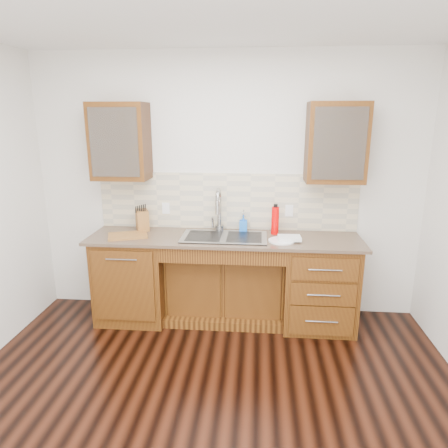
# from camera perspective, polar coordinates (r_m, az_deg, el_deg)

# --- Properties ---
(ground) EXTENTS (4.00, 3.50, 0.10)m
(ground) POSITION_cam_1_polar(r_m,az_deg,el_deg) (3.18, -2.49, -26.68)
(ground) COLOR black
(wall_back) EXTENTS (4.00, 0.10, 2.70)m
(wall_back) POSITION_cam_1_polar(r_m,az_deg,el_deg) (4.22, 0.48, 5.36)
(wall_back) COLOR silver
(wall_back) RESTS_ON ground
(base_cabinet_left) EXTENTS (0.70, 0.62, 0.88)m
(base_cabinet_left) POSITION_cam_1_polar(r_m,az_deg,el_deg) (4.32, -12.73, -7.41)
(base_cabinet_left) COLOR #593014
(base_cabinet_left) RESTS_ON ground
(base_cabinet_center) EXTENTS (1.20, 0.44, 0.70)m
(base_cabinet_center) POSITION_cam_1_polar(r_m,az_deg,el_deg) (4.25, 0.16, -8.68)
(base_cabinet_center) COLOR #593014
(base_cabinet_center) RESTS_ON ground
(base_cabinet_right) EXTENTS (0.70, 0.62, 0.88)m
(base_cabinet_right) POSITION_cam_1_polar(r_m,az_deg,el_deg) (4.17, 13.32, -8.28)
(base_cabinet_right) COLOR #593014
(base_cabinet_right) RESTS_ON ground
(countertop) EXTENTS (2.70, 0.65, 0.03)m
(countertop) POSITION_cam_1_polar(r_m,az_deg,el_deg) (3.96, 0.03, -2.07)
(countertop) COLOR #84705B
(countertop) RESTS_ON base_cabinet_left
(backsplash) EXTENTS (2.70, 0.02, 0.59)m
(backsplash) POSITION_cam_1_polar(r_m,az_deg,el_deg) (4.19, 0.41, 3.26)
(backsplash) COLOR beige
(backsplash) RESTS_ON wall_back
(sink) EXTENTS (0.84, 0.46, 0.19)m
(sink) POSITION_cam_1_polar(r_m,az_deg,el_deg) (3.97, 0.01, -3.10)
(sink) COLOR #9E9EA5
(sink) RESTS_ON countertop
(faucet) EXTENTS (0.04, 0.04, 0.40)m
(faucet) POSITION_cam_1_polar(r_m,az_deg,el_deg) (4.12, -0.68, 1.70)
(faucet) COLOR #999993
(faucet) RESTS_ON countertop
(filter_tap) EXTENTS (0.02, 0.02, 0.24)m
(filter_tap) POSITION_cam_1_polar(r_m,az_deg,el_deg) (4.13, 2.79, 0.58)
(filter_tap) COLOR #999993
(filter_tap) RESTS_ON countertop
(upper_cabinet_left) EXTENTS (0.55, 0.34, 0.75)m
(upper_cabinet_left) POSITION_cam_1_polar(r_m,az_deg,el_deg) (4.17, -14.60, 11.34)
(upper_cabinet_left) COLOR #593014
(upper_cabinet_left) RESTS_ON wall_back
(upper_cabinet_right) EXTENTS (0.55, 0.34, 0.75)m
(upper_cabinet_right) POSITION_cam_1_polar(r_m,az_deg,el_deg) (4.00, 15.71, 11.12)
(upper_cabinet_right) COLOR #593014
(upper_cabinet_right) RESTS_ON wall_back
(outlet_left) EXTENTS (0.08, 0.01, 0.12)m
(outlet_left) POSITION_cam_1_polar(r_m,az_deg,el_deg) (4.29, -8.29, 2.24)
(outlet_left) COLOR white
(outlet_left) RESTS_ON backsplash
(outlet_right) EXTENTS (0.08, 0.01, 0.12)m
(outlet_right) POSITION_cam_1_polar(r_m,az_deg,el_deg) (4.19, 9.29, 1.88)
(outlet_right) COLOR white
(outlet_right) RESTS_ON backsplash
(soap_bottle) EXTENTS (0.08, 0.08, 0.18)m
(soap_bottle) POSITION_cam_1_polar(r_m,az_deg,el_deg) (4.12, 2.77, 0.09)
(soap_bottle) COLOR blue
(soap_bottle) RESTS_ON countertop
(water_bottle) EXTENTS (0.10, 0.10, 0.28)m
(water_bottle) POSITION_cam_1_polar(r_m,az_deg,el_deg) (4.05, 7.32, 0.49)
(water_bottle) COLOR #EF0102
(water_bottle) RESTS_ON countertop
(plate) EXTENTS (0.28, 0.28, 0.01)m
(plate) POSITION_cam_1_polar(r_m,az_deg,el_deg) (3.86, 8.22, -2.37)
(plate) COLOR white
(plate) RESTS_ON countertop
(dish_towel) EXTENTS (0.22, 0.16, 0.03)m
(dish_towel) POSITION_cam_1_polar(r_m,az_deg,el_deg) (3.87, 9.34, -1.98)
(dish_towel) COLOR white
(dish_towel) RESTS_ON plate
(knife_block) EXTENTS (0.19, 0.22, 0.21)m
(knife_block) POSITION_cam_1_polar(r_m,az_deg,el_deg) (4.27, -11.60, 0.58)
(knife_block) COLOR brown
(knife_block) RESTS_ON countertop
(cutting_board) EXTENTS (0.44, 0.38, 0.02)m
(cutting_board) POSITION_cam_1_polar(r_m,az_deg,el_deg) (4.09, -13.59, -1.61)
(cutting_board) COLOR brown
(cutting_board) RESTS_ON countertop
(cup_left_a) EXTENTS (0.17, 0.17, 0.10)m
(cup_left_a) POSITION_cam_1_polar(r_m,az_deg,el_deg) (4.19, -15.25, 10.62)
(cup_left_a) COLOR white
(cup_left_a) RESTS_ON upper_cabinet_left
(cup_left_b) EXTENTS (0.12, 0.12, 0.09)m
(cup_left_b) POSITION_cam_1_polar(r_m,az_deg,el_deg) (4.13, -12.76, 10.64)
(cup_left_b) COLOR silver
(cup_left_b) RESTS_ON upper_cabinet_left
(cup_right_a) EXTENTS (0.13, 0.13, 0.10)m
(cup_right_a) POSITION_cam_1_polar(r_m,az_deg,el_deg) (3.99, 14.64, 10.43)
(cup_right_a) COLOR silver
(cup_right_a) RESTS_ON upper_cabinet_right
(cup_right_b) EXTENTS (0.13, 0.13, 0.09)m
(cup_right_b) POSITION_cam_1_polar(r_m,az_deg,el_deg) (4.01, 16.63, 10.31)
(cup_right_b) COLOR silver
(cup_right_b) RESTS_ON upper_cabinet_right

